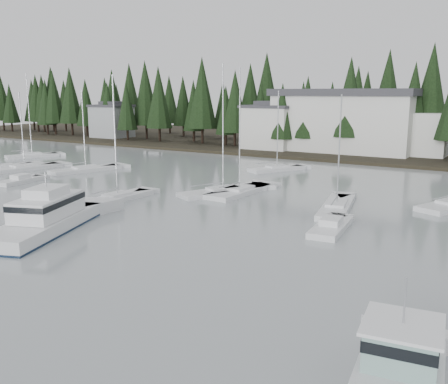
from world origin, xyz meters
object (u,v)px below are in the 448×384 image
object	(u,v)px
sailboat_4	(32,157)
sailboat_3	(277,170)
sailboat_6	(337,209)
runabout_0	(21,182)
harbor_inn	(356,122)
sailboat_13	(0,169)
house_far_west	(112,120)
sailboat_10	(118,199)
house_west	(270,126)
sailboat_12	(223,193)
sailboat_8	(25,169)
sailboat_7	(86,171)
runabout_1	(331,228)
cabin_cruiser_center	(46,221)
sailboat_2	(239,193)

from	to	relation	value
sailboat_4	sailboat_3	bearing A→B (deg)	-54.83
sailboat_6	runabout_0	world-z (taller)	sailboat_6
sailboat_4	harbor_inn	bearing A→B (deg)	-30.63
sailboat_6	sailboat_13	xyz separation A→B (m)	(-49.15, -1.64, 0.01)
house_far_west	sailboat_10	distance (m)	68.96
house_west	sailboat_6	size ratio (longest dim) A/B	0.85
sailboat_12	sailboat_13	bearing A→B (deg)	117.40
house_west	sailboat_12	distance (m)	41.06
sailboat_8	house_far_west	bearing A→B (deg)	39.05
harbor_inn	sailboat_10	xyz separation A→B (m)	(-8.57, -50.20, -5.70)
sailboat_8	sailboat_10	xyz separation A→B (m)	(25.62, -8.06, 0.03)
harbor_inn	sailboat_3	xyz separation A→B (m)	(-3.39, -23.98, -5.71)
runabout_0	house_west	bearing A→B (deg)	-19.66
house_west	sailboat_7	world-z (taller)	sailboat_7
runabout_0	sailboat_8	bearing A→B (deg)	44.41
house_west	runabout_1	bearing A→B (deg)	-57.94
house_west	harbor_inn	distance (m)	15.45
sailboat_6	house_far_west	bearing A→B (deg)	47.26
house_far_west	cabin_cruiser_center	world-z (taller)	house_far_west
sailboat_4	sailboat_7	xyz separation A→B (m)	(19.33, -5.95, -0.03)
sailboat_3	house_west	bearing A→B (deg)	58.00
sailboat_4	runabout_0	size ratio (longest dim) A/B	2.24
sailboat_2	harbor_inn	bearing A→B (deg)	2.84
sailboat_10	runabout_0	bearing A→B (deg)	86.67
harbor_inn	sailboat_2	bearing A→B (deg)	-89.69
sailboat_8	sailboat_13	bearing A→B (deg)	129.40
harbor_inn	sailboat_10	world-z (taller)	sailboat_10
sailboat_13	sailboat_3	bearing A→B (deg)	-50.14
sailboat_4	runabout_0	world-z (taller)	sailboat_4
sailboat_2	sailboat_7	size ratio (longest dim) A/B	1.20
sailboat_6	runabout_0	distance (m)	38.08
sailboat_4	cabin_cruiser_center	bearing A→B (deg)	-102.65
sailboat_10	house_west	bearing A→B (deg)	8.46
sailboat_4	house_far_west	bearing A→B (deg)	44.42
sailboat_12	sailboat_13	size ratio (longest dim) A/B	1.15
cabin_cruiser_center	sailboat_3	xyz separation A→B (m)	(1.84, 37.71, -0.74)
harbor_inn	sailboat_3	world-z (taller)	harbor_inn
sailboat_6	sailboat_8	world-z (taller)	sailboat_8
sailboat_3	sailboat_6	world-z (taller)	sailboat_3
harbor_inn	runabout_0	xyz separation A→B (m)	(-25.70, -49.02, -5.64)
runabout_1	sailboat_8	bearing A→B (deg)	74.72
sailboat_4	runabout_0	distance (m)	25.38
house_far_west	sailboat_4	world-z (taller)	sailboat_4
cabin_cruiser_center	sailboat_7	size ratio (longest dim) A/B	1.12
sailboat_7	runabout_1	world-z (taller)	sailboat_7
sailboat_2	sailboat_3	distance (m)	17.03
house_far_west	sailboat_3	bearing A→B (deg)	-22.88
sailboat_2	sailboat_6	distance (m)	11.68
sailboat_13	sailboat_2	bearing A→B (deg)	-75.53
house_west	sailboat_12	bearing A→B (deg)	-70.17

